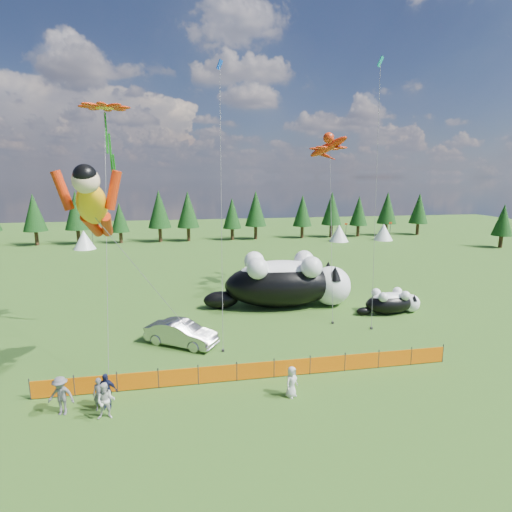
{
  "coord_description": "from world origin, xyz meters",
  "views": [
    {
      "loc": [
        -3.51,
        -22.17,
        10.53
      ],
      "look_at": [
        1.32,
        4.0,
        5.26
      ],
      "focal_mm": 28.0,
      "sensor_mm": 36.0,
      "label": 1
    }
  ],
  "objects": [
    {
      "name": "safety_fence",
      "position": [
        0.0,
        -3.0,
        0.5
      ],
      "size": [
        22.06,
        0.06,
        1.1
      ],
      "color": "#262626",
      "rests_on": "ground"
    },
    {
      "name": "festival_tents",
      "position": [
        11.0,
        40.0,
        1.4
      ],
      "size": [
        50.0,
        3.2,
        2.8
      ],
      "primitive_type": null,
      "color": "white",
      "rests_on": "ground"
    },
    {
      "name": "spectator_a",
      "position": [
        -7.55,
        -4.48,
        0.77
      ],
      "size": [
        0.6,
        0.43,
        1.55
      ],
      "primitive_type": "imported",
      "rotation": [
        0.0,
        0.0,
        -0.11
      ],
      "color": "#5A5A5F",
      "rests_on": "ground"
    },
    {
      "name": "diamond_kite_a",
      "position": [
        -0.67,
        6.94,
        16.74
      ],
      "size": [
        1.11,
        7.29,
        19.32
      ],
      "color": "blue",
      "rests_on": "ground"
    },
    {
      "name": "car",
      "position": [
        -3.86,
        2.24,
        0.77
      ],
      "size": [
        4.84,
        3.9,
        1.55
      ],
      "primitive_type": "imported",
      "rotation": [
        0.0,
        0.0,
        1.0
      ],
      "color": "#A2A2A6",
      "rests_on": "ground"
    },
    {
      "name": "tree_line",
      "position": [
        0.0,
        45.0,
        4.0
      ],
      "size": [
        90.0,
        4.0,
        8.0
      ],
      "primitive_type": null,
      "color": "black",
      "rests_on": "ground"
    },
    {
      "name": "cat_small",
      "position": [
        12.46,
        5.41,
        0.91
      ],
      "size": [
        5.29,
        1.92,
        1.91
      ],
      "rotation": [
        0.0,
        0.0,
        0.02
      ],
      "color": "black",
      "rests_on": "ground"
    },
    {
      "name": "spectator_e",
      "position": [
        1.41,
        -4.98,
        0.77
      ],
      "size": [
        0.9,
        0.85,
        1.55
      ],
      "primitive_type": "imported",
      "rotation": [
        0.0,
        0.0,
        0.65
      ],
      "color": "beige",
      "rests_on": "ground"
    },
    {
      "name": "ground",
      "position": [
        0.0,
        0.0,
        0.0
      ],
      "size": [
        160.0,
        160.0,
        0.0
      ],
      "primitive_type": "plane",
      "color": "#143409",
      "rests_on": "ground"
    },
    {
      "name": "spectator_c",
      "position": [
        -7.27,
        -4.39,
        0.86
      ],
      "size": [
        1.07,
        0.64,
        1.73
      ],
      "primitive_type": "imported",
      "rotation": [
        0.0,
        0.0,
        -0.13
      ],
      "color": "#141837",
      "rests_on": "ground"
    },
    {
      "name": "gecko_kite",
      "position": [
        9.14,
        11.87,
        13.1
      ],
      "size": [
        5.55,
        11.19,
        15.3
      ],
      "color": "red",
      "rests_on": "ground"
    },
    {
      "name": "spectator_d",
      "position": [
        -9.16,
        -4.54,
        0.91
      ],
      "size": [
        1.27,
        0.83,
        1.82
      ],
      "primitive_type": "imported",
      "rotation": [
        0.0,
        0.0,
        -0.2
      ],
      "color": "#5A5A5F",
      "rests_on": "ground"
    },
    {
      "name": "cat_large",
      "position": [
        4.75,
        8.63,
        2.1
      ],
      "size": [
        12.25,
        4.96,
        4.42
      ],
      "rotation": [
        0.0,
        0.0,
        -0.08
      ],
      "color": "black",
      "rests_on": "ground"
    },
    {
      "name": "superhero_kite",
      "position": [
        -7.61,
        -2.5,
        9.27
      ],
      "size": [
        7.42,
        6.71,
        12.29
      ],
      "color": "#FFA80D",
      "rests_on": "ground"
    },
    {
      "name": "flower_kite",
      "position": [
        -7.76,
        3.47,
        14.37
      ],
      "size": [
        3.53,
        8.39,
        15.82
      ],
      "color": "red",
      "rests_on": "ground"
    },
    {
      "name": "spectator_b",
      "position": [
        -7.13,
        -5.24,
        0.84
      ],
      "size": [
        0.83,
        0.51,
        1.69
      ],
      "primitive_type": "imported",
      "rotation": [
        0.0,
        0.0,
        -0.03
      ],
      "color": "beige",
      "rests_on": "ground"
    },
    {
      "name": "diamond_kite_b",
      "position": [
        11.36,
        7.41,
        17.86
      ],
      "size": [
        2.67,
        5.75,
        20.03
      ],
      "color": "#0DA093",
      "rests_on": "ground"
    }
  ]
}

